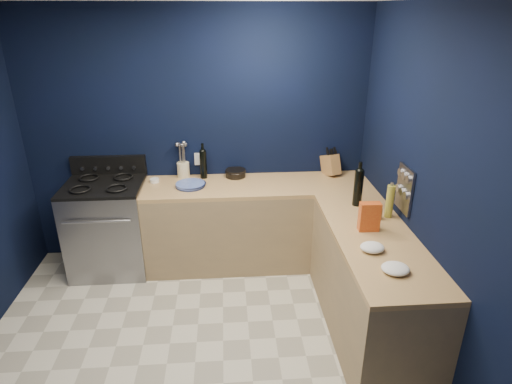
{
  "coord_description": "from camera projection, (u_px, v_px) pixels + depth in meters",
  "views": [
    {
      "loc": [
        0.29,
        -2.57,
        2.54
      ],
      "look_at": [
        0.55,
        1.0,
        1.0
      ],
      "focal_mm": 30.08,
      "sensor_mm": 36.0,
      "label": 1
    }
  ],
  "objects": [
    {
      "name": "floor",
      "position": [
        195.0,
        363.0,
        3.34
      ],
      "size": [
        3.5,
        3.5,
        0.02
      ],
      "primitive_type": "cube",
      "color": "beige",
      "rests_on": "ground"
    },
    {
      "name": "wall_back",
      "position": [
        198.0,
        138.0,
        4.44
      ],
      "size": [
        3.5,
        0.02,
        2.6
      ],
      "primitive_type": "cube",
      "color": "black",
      "rests_on": "ground"
    },
    {
      "name": "wall_right",
      "position": [
        442.0,
        204.0,
        2.95
      ],
      "size": [
        0.02,
        3.5,
        2.6
      ],
      "primitive_type": "cube",
      "color": "black",
      "rests_on": "ground"
    },
    {
      "name": "cab_back",
      "position": [
        258.0,
        225.0,
        4.53
      ],
      "size": [
        2.3,
        0.63,
        0.86
      ],
      "primitive_type": "cube",
      "color": "#977C54",
      "rests_on": "floor"
    },
    {
      "name": "top_back",
      "position": [
        258.0,
        186.0,
        4.35
      ],
      "size": [
        2.3,
        0.63,
        0.04
      ],
      "primitive_type": "cube",
      "color": "olive",
      "rests_on": "cab_back"
    },
    {
      "name": "cab_right",
      "position": [
        369.0,
        287.0,
        3.53
      ],
      "size": [
        0.63,
        1.67,
        0.86
      ],
      "primitive_type": "cube",
      "color": "#977C54",
      "rests_on": "floor"
    },
    {
      "name": "top_right",
      "position": [
        375.0,
        239.0,
        3.35
      ],
      "size": [
        0.63,
        1.67,
        0.04
      ],
      "primitive_type": "cube",
      "color": "olive",
      "rests_on": "cab_right"
    },
    {
      "name": "gas_range",
      "position": [
        109.0,
        228.0,
        4.4
      ],
      "size": [
        0.76,
        0.66,
        0.92
      ],
      "primitive_type": "cube",
      "color": "gray",
      "rests_on": "floor"
    },
    {
      "name": "oven_door",
      "position": [
        102.0,
        245.0,
        4.11
      ],
      "size": [
        0.59,
        0.02,
        0.42
      ],
      "primitive_type": "cube",
      "color": "black",
      "rests_on": "gas_range"
    },
    {
      "name": "cooktop",
      "position": [
        103.0,
        186.0,
        4.21
      ],
      "size": [
        0.76,
        0.66,
        0.03
      ],
      "primitive_type": "cube",
      "color": "black",
      "rests_on": "gas_range"
    },
    {
      "name": "backguard",
      "position": [
        109.0,
        165.0,
        4.44
      ],
      "size": [
        0.76,
        0.06,
        0.2
      ],
      "primitive_type": "cube",
      "color": "black",
      "rests_on": "gas_range"
    },
    {
      "name": "spice_panel",
      "position": [
        405.0,
        189.0,
        3.5
      ],
      "size": [
        0.02,
        0.28,
        0.38
      ],
      "primitive_type": "cube",
      "color": "gray",
      "rests_on": "wall_right"
    },
    {
      "name": "wall_outlet",
      "position": [
        199.0,
        159.0,
        4.51
      ],
      "size": [
        0.09,
        0.02,
        0.13
      ],
      "primitive_type": "cube",
      "color": "white",
      "rests_on": "wall_back"
    },
    {
      "name": "plate_stack",
      "position": [
        190.0,
        185.0,
        4.27
      ],
      "size": [
        0.38,
        0.38,
        0.04
      ],
      "primitive_type": "cylinder",
      "rotation": [
        0.0,
        0.0,
        0.42
      ],
      "color": "#4051A5",
      "rests_on": "top_back"
    },
    {
      "name": "ramekin",
      "position": [
        155.0,
        180.0,
        4.38
      ],
      "size": [
        0.12,
        0.12,
        0.04
      ],
      "primitive_type": "cylinder",
      "rotation": [
        0.0,
        0.0,
        0.26
      ],
      "color": "white",
      "rests_on": "top_back"
    },
    {
      "name": "utensil_crock",
      "position": [
        183.0,
        170.0,
        4.49
      ],
      "size": [
        0.13,
        0.13,
        0.16
      ],
      "primitive_type": "cylinder",
      "rotation": [
        0.0,
        0.0,
        0.03
      ],
      "color": "#EDE8BC",
      "rests_on": "top_back"
    },
    {
      "name": "wine_bottle_back",
      "position": [
        203.0,
        165.0,
        4.44
      ],
      "size": [
        0.09,
        0.09,
        0.29
      ],
      "primitive_type": "cylinder",
      "rotation": [
        0.0,
        0.0,
        -0.37
      ],
      "color": "black",
      "rests_on": "top_back"
    },
    {
      "name": "lemon_basket",
      "position": [
        236.0,
        173.0,
        4.51
      ],
      "size": [
        0.23,
        0.23,
        0.08
      ],
      "primitive_type": "cylinder",
      "rotation": [
        0.0,
        0.0,
        -0.12
      ],
      "color": "black",
      "rests_on": "top_back"
    },
    {
      "name": "knife_block",
      "position": [
        330.0,
        165.0,
        4.55
      ],
      "size": [
        0.21,
        0.28,
        0.26
      ],
      "primitive_type": "cube",
      "rotation": [
        -0.31,
        0.0,
        0.4
      ],
      "color": "olive",
      "rests_on": "top_back"
    },
    {
      "name": "wine_bottle_right",
      "position": [
        358.0,
        188.0,
        3.82
      ],
      "size": [
        0.1,
        0.1,
        0.33
      ],
      "primitive_type": "cylinder",
      "rotation": [
        0.0,
        0.0,
        -0.31
      ],
      "color": "black",
      "rests_on": "top_right"
    },
    {
      "name": "oil_bottle",
      "position": [
        390.0,
        201.0,
        3.61
      ],
      "size": [
        0.08,
        0.08,
        0.29
      ],
      "primitive_type": "cylinder",
      "rotation": [
        0.0,
        0.0,
        -0.21
      ],
      "color": "#9A9832",
      "rests_on": "top_right"
    },
    {
      "name": "spice_jar_near",
      "position": [
        368.0,
        211.0,
        3.66
      ],
      "size": [
        0.05,
        0.05,
        0.09
      ],
      "primitive_type": "cylinder",
      "rotation": [
        0.0,
        0.0,
        0.37
      ],
      "color": "olive",
      "rests_on": "top_right"
    },
    {
      "name": "spice_jar_far",
      "position": [
        379.0,
        214.0,
        3.61
      ],
      "size": [
        0.06,
        0.06,
        0.1
      ],
      "primitive_type": "cylinder",
      "rotation": [
        0.0,
        0.0,
        0.23
      ],
      "color": "olive",
      "rests_on": "top_right"
    },
    {
      "name": "crouton_bag",
      "position": [
        369.0,
        217.0,
        3.39
      ],
      "size": [
        0.16,
        0.08,
        0.24
      ],
      "primitive_type": "cube",
      "rotation": [
        0.0,
        0.0,
        -0.03
      ],
      "color": "#AA0608",
      "rests_on": "top_right"
    },
    {
      "name": "towel_front",
      "position": [
        372.0,
        247.0,
        3.13
      ],
      "size": [
        0.21,
        0.2,
        0.06
      ],
      "primitive_type": "ellipsoid",
      "rotation": [
        0.0,
        0.0,
        -0.3
      ],
      "color": "white",
      "rests_on": "top_right"
    },
    {
      "name": "towel_end",
      "position": [
        395.0,
        269.0,
        2.88
      ],
      "size": [
        0.19,
        0.17,
        0.06
      ],
      "primitive_type": "ellipsoid",
      "rotation": [
        0.0,
        0.0,
        -0.02
      ],
      "color": "white",
      "rests_on": "top_right"
    }
  ]
}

